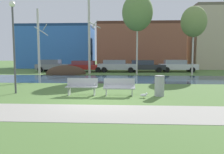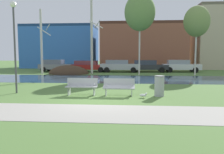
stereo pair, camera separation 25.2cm
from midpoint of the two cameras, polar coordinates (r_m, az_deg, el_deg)
ground_plane at (r=20.37m, az=0.57°, el=-0.30°), size 120.00×120.00×0.00m
paved_path_strip at (r=8.35m, az=-5.23°, el=-8.82°), size 60.00×2.53×0.01m
river_band at (r=19.84m, az=0.46°, el=-0.44°), size 80.00×6.59×0.01m
soil_mound at (r=25.24m, az=-10.52°, el=0.74°), size 4.40×2.94×1.94m
bench_left at (r=11.83m, az=-6.98°, el=-2.28°), size 1.60×0.57×0.87m
bench_right at (r=11.61m, az=2.37°, el=-2.39°), size 1.60×0.57×0.87m
trash_bin at (r=11.72m, az=12.37°, el=-2.12°), size 0.51×0.51×1.04m
seagull at (r=11.18m, az=8.52°, el=-4.53°), size 0.40×0.15×0.25m
streetlamp at (r=13.37m, az=-22.79°, el=10.42°), size 0.32×0.32×4.89m
birch_far_left at (r=25.66m, az=-16.95°, el=8.54°), size 1.23×2.14×6.90m
birch_left at (r=24.87m, az=-4.77°, el=10.30°), size 1.38×2.18×8.18m
birch_center_left at (r=24.30m, az=7.29°, el=15.73°), size 3.14×3.14×8.28m
birch_center at (r=25.07m, az=20.73°, el=12.86°), size 2.58×2.58×6.99m
parked_van_nearest_grey at (r=29.12m, az=-13.68°, el=2.85°), size 4.11×2.06×1.50m
parked_sedan_second_red at (r=28.22m, az=-5.67°, el=2.81°), size 4.76×2.17×1.38m
parked_hatch_third_silver at (r=27.65m, az=2.19°, el=2.88°), size 4.79×2.12×1.48m
parked_wagon_fourth_dark at (r=28.12m, az=9.08°, el=2.81°), size 4.73×2.15×1.44m
parked_suv_fifth_white at (r=28.84m, az=16.98°, el=2.74°), size 4.51×2.11×1.48m
building_blue_store at (r=39.01m, az=-12.34°, el=7.36°), size 11.31×7.19×6.78m
building_brick_low at (r=36.61m, az=7.84°, el=7.57°), size 12.50×8.83×6.80m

